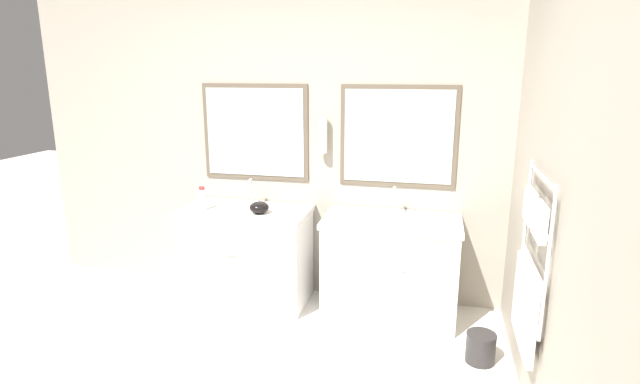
{
  "coord_description": "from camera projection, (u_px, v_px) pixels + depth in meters",
  "views": [
    {
      "loc": [
        1.04,
        -1.98,
        1.89
      ],
      "look_at": [
        0.25,
        1.35,
        1.04
      ],
      "focal_mm": 28.0,
      "sensor_mm": 36.0,
      "label": 1
    }
  ],
  "objects": [
    {
      "name": "faucet_left",
      "position": [
        251.0,
        192.0,
        4.11
      ],
      "size": [
        0.17,
        0.13,
        0.22
      ],
      "color": "silver",
      "rests_on": "vanity_left"
    },
    {
      "name": "amenity_bowl",
      "position": [
        259.0,
        207.0,
        3.89
      ],
      "size": [
        0.15,
        0.15,
        0.09
      ],
      "color": "black",
      "rests_on": "vanity_left"
    },
    {
      "name": "waste_bin",
      "position": [
        481.0,
        347.0,
        3.28
      ],
      "size": [
        0.2,
        0.2,
        0.2
      ],
      "color": "#282626",
      "rests_on": "ground_plane"
    },
    {
      "name": "vanity_left",
      "position": [
        245.0,
        256.0,
        4.07
      ],
      "size": [
        1.03,
        0.62,
        0.79
      ],
      "color": "white",
      "rests_on": "ground_plane"
    },
    {
      "name": "wall_right",
      "position": [
        549.0,
        182.0,
        2.7
      ],
      "size": [
        0.13,
        3.9,
        2.6
      ],
      "color": "#9E9384",
      "rests_on": "ground_plane"
    },
    {
      "name": "vanity_right",
      "position": [
        390.0,
        269.0,
        3.81
      ],
      "size": [
        1.03,
        0.62,
        0.79
      ],
      "color": "white",
      "rests_on": "ground_plane"
    },
    {
      "name": "faucet_right",
      "position": [
        394.0,
        201.0,
        3.85
      ],
      "size": [
        0.17,
        0.13,
        0.22
      ],
      "color": "silver",
      "rests_on": "vanity_right"
    },
    {
      "name": "toiletry_bottle",
      "position": [
        202.0,
        199.0,
        3.98
      ],
      "size": [
        0.07,
        0.07,
        0.19
      ],
      "color": "silver",
      "rests_on": "vanity_left"
    },
    {
      "name": "wall_back",
      "position": [
        308.0,
        142.0,
        4.09
      ],
      "size": [
        4.82,
        0.15,
        2.6
      ],
      "color": "#9E9384",
      "rests_on": "ground_plane"
    }
  ]
}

